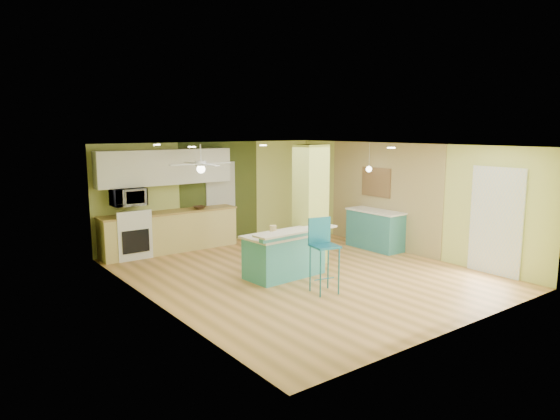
% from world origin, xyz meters
% --- Properties ---
extents(floor, '(6.00, 7.00, 0.01)m').
position_xyz_m(floor, '(0.00, 0.00, -0.01)').
color(floor, '#A17338').
rests_on(floor, ground).
extents(ceiling, '(6.00, 7.00, 0.01)m').
position_xyz_m(ceiling, '(0.00, 0.00, 2.50)').
color(ceiling, white).
rests_on(ceiling, wall_back).
extents(wall_back, '(6.00, 0.01, 2.50)m').
position_xyz_m(wall_back, '(0.00, 3.50, 1.25)').
color(wall_back, '#CAD572').
rests_on(wall_back, floor).
extents(wall_front, '(6.00, 0.01, 2.50)m').
position_xyz_m(wall_front, '(0.00, -3.50, 1.25)').
color(wall_front, '#CAD572').
rests_on(wall_front, floor).
extents(wall_left, '(0.01, 7.00, 2.50)m').
position_xyz_m(wall_left, '(-3.00, 0.00, 1.25)').
color(wall_left, '#CAD572').
rests_on(wall_left, floor).
extents(wall_right, '(0.01, 7.00, 2.50)m').
position_xyz_m(wall_right, '(3.00, 0.00, 1.25)').
color(wall_right, '#CAD572').
rests_on(wall_right, floor).
extents(wood_panel, '(0.02, 3.40, 2.50)m').
position_xyz_m(wood_panel, '(2.99, 0.60, 1.25)').
color(wood_panel, '#968356').
rests_on(wood_panel, floor).
extents(olive_accent, '(2.20, 0.02, 2.50)m').
position_xyz_m(olive_accent, '(0.20, 3.49, 1.25)').
color(olive_accent, '#414C1E').
rests_on(olive_accent, floor).
extents(interior_door, '(0.82, 0.05, 2.00)m').
position_xyz_m(interior_door, '(0.20, 3.46, 1.00)').
color(interior_door, silver).
rests_on(interior_door, floor).
extents(french_door, '(0.04, 1.08, 2.10)m').
position_xyz_m(french_door, '(2.97, -2.30, 1.05)').
color(french_door, white).
rests_on(french_door, floor).
extents(column, '(0.55, 0.55, 2.50)m').
position_xyz_m(column, '(0.65, 0.50, 1.25)').
color(column, '#BECB5E').
rests_on(column, floor).
extents(kitchen_run, '(3.25, 0.63, 0.94)m').
position_xyz_m(kitchen_run, '(-1.30, 3.20, 0.47)').
color(kitchen_run, '#DDC873').
rests_on(kitchen_run, floor).
extents(stove, '(0.76, 0.66, 1.08)m').
position_xyz_m(stove, '(-2.25, 3.19, 0.46)').
color(stove, white).
rests_on(stove, floor).
extents(upper_cabinets, '(3.20, 0.34, 0.80)m').
position_xyz_m(upper_cabinets, '(-1.30, 3.32, 1.95)').
color(upper_cabinets, white).
rests_on(upper_cabinets, wall_back).
extents(microwave, '(0.70, 0.48, 0.39)m').
position_xyz_m(microwave, '(-2.25, 3.20, 1.35)').
color(microwave, silver).
rests_on(microwave, wall_back).
extents(ceiling_fan, '(1.41, 1.41, 0.61)m').
position_xyz_m(ceiling_fan, '(-1.10, 2.00, 2.08)').
color(ceiling_fan, silver).
rests_on(ceiling_fan, ceiling).
extents(pendant_lamp, '(0.14, 0.14, 0.69)m').
position_xyz_m(pendant_lamp, '(2.65, 0.75, 1.88)').
color(pendant_lamp, silver).
rests_on(pendant_lamp, ceiling).
extents(wall_decor, '(0.03, 0.90, 0.70)m').
position_xyz_m(wall_decor, '(2.96, 0.80, 1.55)').
color(wall_decor, brown).
rests_on(wall_decor, wood_panel).
extents(peninsula, '(1.82, 1.06, 0.96)m').
position_xyz_m(peninsula, '(-0.38, 0.02, 0.44)').
color(peninsula, teal).
rests_on(peninsula, floor).
extents(bar_stool, '(0.51, 0.51, 1.30)m').
position_xyz_m(bar_stool, '(-0.42, -1.09, 0.87)').
color(bar_stool, '#1C6680').
rests_on(bar_stool, floor).
extents(side_counter, '(0.61, 1.43, 0.92)m').
position_xyz_m(side_counter, '(2.70, 0.54, 0.46)').
color(side_counter, teal).
rests_on(side_counter, floor).
extents(fruit_bowl, '(0.31, 0.31, 0.07)m').
position_xyz_m(fruit_bowl, '(-0.59, 3.11, 0.97)').
color(fruit_bowl, '#3C2818').
rests_on(fruit_bowl, kitchen_run).
extents(canister, '(0.13, 0.13, 0.16)m').
position_xyz_m(canister, '(-0.54, 0.20, 0.91)').
color(canister, gold).
rests_on(canister, peninsula).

